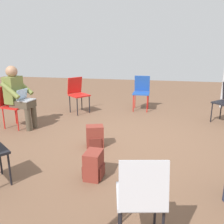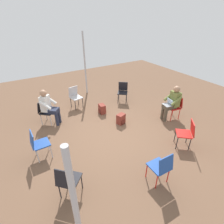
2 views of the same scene
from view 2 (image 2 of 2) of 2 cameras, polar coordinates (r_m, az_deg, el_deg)
The scene contains 14 objects.
ground_plane at distance 5.64m, azimuth 0.01°, elevation -7.03°, with size 14.00×14.00×0.00m, color brown.
chair_northeast at distance 6.32m, azimuth -21.09°, elevation 0.53°, with size 0.58×0.59×0.85m.
chair_northwest at distance 3.83m, azimuth -14.25°, elevation -20.72°, with size 0.58×0.58×0.85m.
chair_west at distance 4.10m, azimuth 15.77°, elevation -16.73°, with size 0.45×0.41×0.85m.
chair_southeast at distance 7.41m, azimuth 3.53°, elevation 6.98°, with size 0.58×0.58×0.85m.
chair_east at distance 7.09m, azimuth -11.96°, elevation 5.25°, with size 0.50×0.47×0.85m.
chair_south at distance 6.59m, azimuth 19.95°, elevation 2.03°, with size 0.46×0.50×0.85m.
chair_southwest at distance 5.29m, azimuth 23.28°, elevation -6.08°, with size 0.58×0.59×0.85m.
chair_north at distance 4.89m, azimuth -23.05°, elevation -9.26°, with size 0.41×0.45×0.85m.
person_with_laptop at distance 6.40m, azimuth 19.08°, elevation 3.33°, with size 0.55×0.57×1.24m.
person_in_white at distance 6.15m, azimuth -20.07°, elevation 2.02°, with size 0.63×0.63×1.24m.
backpack_near_laptop_user at distance 6.04m, azimuth 2.92°, elevation -2.43°, with size 0.30×0.33×0.36m.
backpack_by_empty_chair at distance 6.65m, azimuth -3.27°, elevation 0.85°, with size 0.29×0.26×0.36m.
tent_pole_near at distance 8.05m, azimuth -8.83°, elevation 15.09°, with size 0.07×0.07×2.71m, color #B2B2B7.
Camera 2 is at (-3.84, 2.31, 3.42)m, focal length 28.00 mm.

